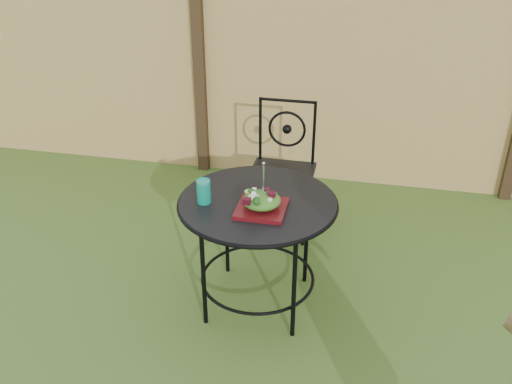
# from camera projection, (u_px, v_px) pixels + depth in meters

# --- Properties ---
(ground) EXTENTS (60.00, 60.00, 0.00)m
(ground) POSITION_uv_depth(u_px,v_px,m) (319.00, 359.00, 3.15)
(ground) COLOR #2B4B18
(ground) RESTS_ON ground
(fence) EXTENTS (8.00, 0.12, 1.90)m
(fence) POSITION_uv_depth(u_px,v_px,m) (356.00, 75.00, 4.57)
(fence) COLOR #E9C173
(fence) RESTS_ON ground
(patio_table) EXTENTS (0.92, 0.92, 0.72)m
(patio_table) POSITION_uv_depth(u_px,v_px,m) (258.00, 221.00, 3.31)
(patio_table) COLOR black
(patio_table) RESTS_ON ground
(patio_chair) EXTENTS (0.46, 0.46, 0.95)m
(patio_chair) POSITION_uv_depth(u_px,v_px,m) (283.00, 165.00, 4.15)
(patio_chair) COLOR black
(patio_chair) RESTS_ON ground
(salad_plate) EXTENTS (0.27, 0.27, 0.02)m
(salad_plate) POSITION_uv_depth(u_px,v_px,m) (262.00, 208.00, 3.14)
(salad_plate) COLOR #42090C
(salad_plate) RESTS_ON patio_table
(salad) EXTENTS (0.21, 0.21, 0.08)m
(salad) POSITION_uv_depth(u_px,v_px,m) (262.00, 200.00, 3.12)
(salad) COLOR #235614
(salad) RESTS_ON salad_plate
(fork) EXTENTS (0.01, 0.01, 0.18)m
(fork) POSITION_uv_depth(u_px,v_px,m) (264.00, 179.00, 3.05)
(fork) COLOR silver
(fork) RESTS_ON salad
(drinking_glass) EXTENTS (0.08, 0.08, 0.14)m
(drinking_glass) POSITION_uv_depth(u_px,v_px,m) (204.00, 191.00, 3.19)
(drinking_glass) COLOR #0D9A7C
(drinking_glass) RESTS_ON patio_table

